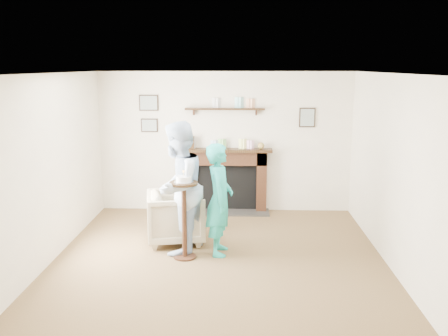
{
  "coord_description": "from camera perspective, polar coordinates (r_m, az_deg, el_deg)",
  "views": [
    {
      "loc": [
        0.3,
        -6.33,
        2.6
      ],
      "look_at": [
        0.04,
        0.9,
        1.11
      ],
      "focal_mm": 40.0,
      "sensor_mm": 36.0,
      "label": 1
    }
  ],
  "objects": [
    {
      "name": "woman",
      "position": [
        7.14,
        -0.52,
        -9.68
      ],
      "size": [
        0.38,
        0.58,
        1.57
      ],
      "primitive_type": "imported",
      "rotation": [
        0.0,
        0.0,
        1.56
      ],
      "color": "teal",
      "rests_on": "ground"
    },
    {
      "name": "room_shell",
      "position": [
        7.09,
        -0.4,
        3.75
      ],
      "size": [
        4.54,
        5.02,
        2.52
      ],
      "color": "#F2E9CD",
      "rests_on": "ground"
    },
    {
      "name": "ground",
      "position": [
        6.84,
        -0.63,
        -10.66
      ],
      "size": [
        5.0,
        5.0,
        0.0
      ],
      "primitive_type": "plane",
      "color": "brown",
      "rests_on": "ground"
    },
    {
      "name": "man",
      "position": [
        7.24,
        -5.12,
        -9.44
      ],
      "size": [
        0.94,
        1.07,
        1.85
      ],
      "primitive_type": "imported",
      "rotation": [
        0.0,
        0.0,
        -1.88
      ],
      "color": "silver",
      "rests_on": "ground"
    },
    {
      "name": "pedestal_table",
      "position": [
        6.77,
        -4.6,
        -4.21
      ],
      "size": [
        0.38,
        0.38,
        1.22
      ],
      "color": "black",
      "rests_on": "ground"
    },
    {
      "name": "armchair",
      "position": [
        7.63,
        -5.45,
        -8.32
      ],
      "size": [
        0.97,
        0.95,
        0.76
      ],
      "primitive_type": "imported",
      "rotation": [
        0.0,
        0.0,
        1.76
      ],
      "color": "#C5AD92",
      "rests_on": "ground"
    }
  ]
}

